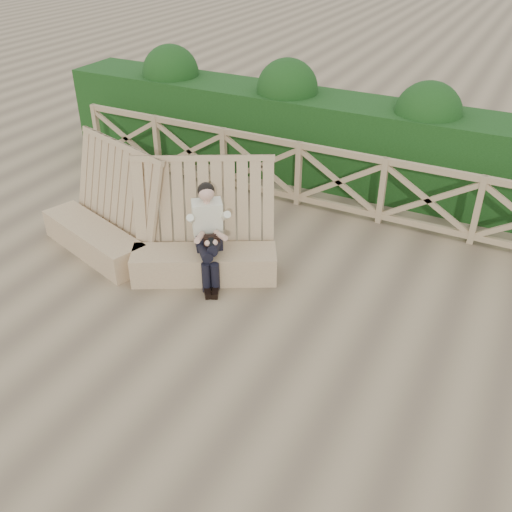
% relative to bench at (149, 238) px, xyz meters
% --- Properties ---
extents(ground, '(60.00, 60.00, 0.00)m').
position_rel_bench_xyz_m(ground, '(1.82, -0.86, -0.39)').
color(ground, brown).
rests_on(ground, ground).
extents(bench, '(3.75, 1.60, 1.55)m').
position_rel_bench_xyz_m(bench, '(0.00, 0.00, 0.00)').
color(bench, '#9A7758').
rests_on(bench, ground).
extents(woman, '(0.70, 0.85, 1.36)m').
position_rel_bench_xyz_m(woman, '(0.95, 0.07, 0.33)').
color(woman, black).
rests_on(woman, ground).
extents(guardrail, '(10.10, 0.09, 1.10)m').
position_rel_bench_xyz_m(guardrail, '(1.82, 2.64, 0.17)').
color(guardrail, '#8C7251').
rests_on(guardrail, ground).
extents(hedge, '(12.00, 1.20, 1.50)m').
position_rel_bench_xyz_m(hedge, '(1.82, 3.84, 0.36)').
color(hedge, black).
rests_on(hedge, ground).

